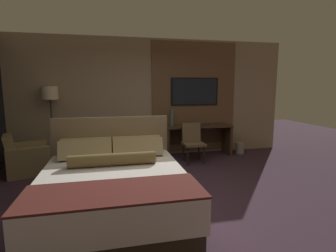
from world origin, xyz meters
The scene contains 11 objects.
ground_plane centered at (0.00, 0.00, 0.00)m, with size 16.00×16.00×0.00m, color #3D2838.
wall_back_tv_panel centered at (0.16, 2.59, 1.40)m, with size 7.20×0.09×2.80m.
bed centered at (-0.76, -0.32, 0.36)m, with size 1.84×2.12×1.19m.
desk centered at (1.29, 2.30, 0.50)m, with size 1.63×0.55×0.74m.
tv centered at (1.29, 2.52, 1.55)m, with size 1.20×0.04×0.67m.
desk_chair centered at (1.00, 1.76, 0.51)m, with size 0.46×0.46×0.87m.
armchair_by_window centered at (-2.39, 1.74, 0.27)m, with size 0.93×0.95×0.79m.
floor_lamp centered at (-2.01, 2.34, 1.41)m, with size 0.34×0.34×1.68m.
vase_tall centered at (0.68, 2.38, 0.94)m, with size 0.08×0.08×0.39m.
book centered at (1.43, 2.24, 0.76)m, with size 0.25×0.20×0.03m.
waste_bin centered at (2.41, 2.20, 0.14)m, with size 0.22×0.22×0.28m.
Camera 1 is at (-0.79, -3.69, 1.67)m, focal length 28.00 mm.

